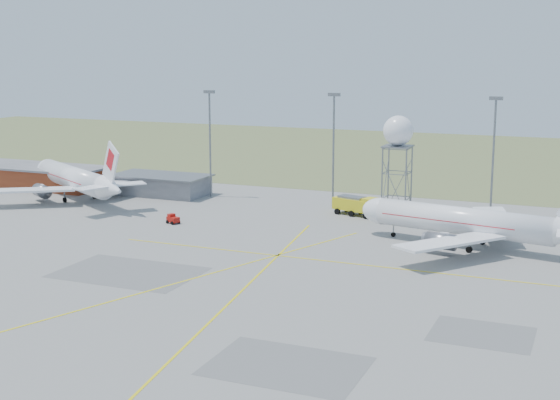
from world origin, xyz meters
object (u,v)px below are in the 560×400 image
at_px(airliner_far, 76,179).
at_px(radar_tower, 397,163).
at_px(airliner_main, 468,222).
at_px(baggage_tug, 173,220).
at_px(fire_truck, 357,206).

distance_m(airliner_far, radar_tower, 61.65).
relative_size(airliner_main, baggage_tug, 14.91).
bearing_deg(radar_tower, baggage_tug, -156.60).
height_order(airliner_far, radar_tower, radar_tower).
bearing_deg(airliner_far, baggage_tug, -171.10).
xyz_separation_m(radar_tower, fire_truck, (-7.59, 3.24, -8.31)).
distance_m(radar_tower, fire_truck, 11.71).
relative_size(fire_truck, baggage_tug, 3.71).
bearing_deg(airliner_main, fire_truck, -24.67).
bearing_deg(baggage_tug, airliner_main, 25.97).
bearing_deg(radar_tower, fire_truck, 156.89).
bearing_deg(fire_truck, airliner_main, -18.24).
height_order(fire_truck, baggage_tug, fire_truck).
height_order(radar_tower, fire_truck, radar_tower).
relative_size(airliner_far, radar_tower, 1.95).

